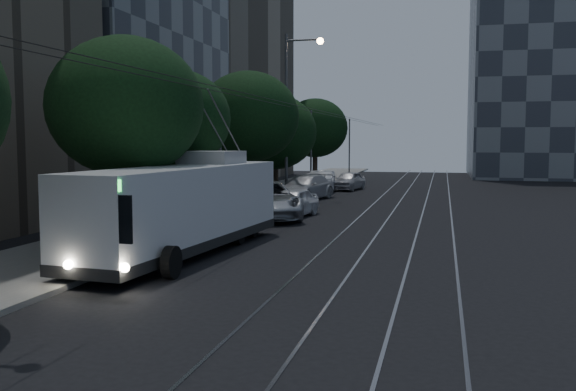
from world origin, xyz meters
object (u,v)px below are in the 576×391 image
(car_white_a, at_px, (291,202))
(car_white_c, at_px, (322,182))
(pickup_silver, at_px, (265,200))
(car_white_d, at_px, (349,181))
(trolleybus, at_px, (185,207))
(car_white_b, at_px, (305,187))
(streetlamp_far, at_px, (293,100))

(car_white_a, distance_m, car_white_c, 15.06)
(pickup_silver, xyz_separation_m, car_white_c, (-0.16, 15.78, -0.13))
(pickup_silver, height_order, car_white_c, pickup_silver)
(pickup_silver, height_order, car_white_d, pickup_silver)
(trolleybus, height_order, pickup_silver, trolleybus)
(trolleybus, relative_size, pickup_silver, 1.76)
(car_white_b, xyz_separation_m, car_white_c, (0.00, 5.81, -0.01))
(car_white_b, bearing_deg, pickup_silver, -74.42)
(trolleybus, relative_size, car_white_a, 2.71)
(car_white_b, height_order, car_white_c, car_white_b)
(trolleybus, xyz_separation_m, pickup_silver, (-0.04, 10.10, -0.67))
(car_white_b, distance_m, car_white_c, 5.81)
(trolleybus, distance_m, car_white_d, 28.52)
(car_white_b, height_order, streetlamp_far, streetlamp_far)
(car_white_a, distance_m, car_white_b, 9.28)
(pickup_silver, bearing_deg, streetlamp_far, 73.75)
(car_white_a, height_order, car_white_c, car_white_c)
(car_white_a, relative_size, car_white_c, 0.90)
(car_white_b, distance_m, car_white_d, 8.56)
(trolleybus, distance_m, pickup_silver, 10.12)
(car_white_d, bearing_deg, streetlamp_far, -99.87)
(car_white_a, relative_size, car_white_d, 1.01)
(pickup_silver, bearing_deg, car_white_b, 68.31)
(car_white_c, bearing_deg, streetlamp_far, -108.37)
(trolleybus, height_order, car_white_d, trolleybus)
(car_white_d, distance_m, streetlamp_far, 9.60)
(car_white_c, xyz_separation_m, car_white_d, (1.60, 2.60, -0.06))
(car_white_b, height_order, car_white_d, car_white_b)
(pickup_silver, relative_size, car_white_b, 1.20)
(pickup_silver, bearing_deg, car_white_a, 11.80)
(car_white_b, bearing_deg, trolleybus, -74.76)
(car_white_a, relative_size, car_white_b, 0.78)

